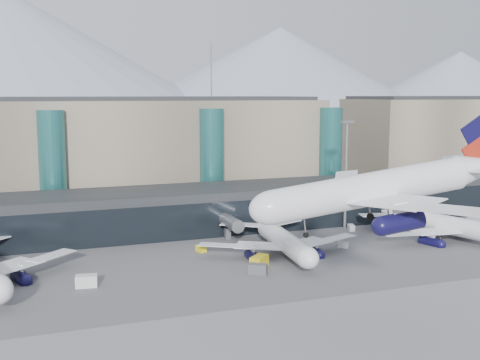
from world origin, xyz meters
The scene contains 18 objects.
ground centered at (0.00, 0.00, 0.00)m, with size 900.00×900.00×0.00m, color #515154.
runway_strip centered at (0.00, -15.00, 0.02)m, with size 400.00×40.00×0.04m, color slate.
runway_markings centered at (0.00, -15.00, 0.05)m, with size 128.00×1.00×0.02m.
concourse centered at (-0.02, 57.73, 4.97)m, with size 170.00×27.00×10.00m.
terminal_main centered at (-25.00, 90.00, 15.44)m, with size 130.00×30.00×31.00m.
terminal_east centered at (95.00, 90.00, 15.44)m, with size 70.00×30.00×31.00m.
teal_towers centered at (-14.99, 74.01, 14.01)m, with size 116.40×19.40×46.00m.
mountain_ridge centered at (15.97, 380.00, 45.74)m, with size 910.00×400.00×110.00m.
lightmast_mid centered at (30.00, 48.00, 14.42)m, with size 3.00×1.20×25.60m.
hero_jet centered at (1.75, -12.46, 21.50)m, with size 36.25×36.65×11.85m.
jet_parked_mid centered at (6.02, 32.42, 4.27)m, with size 34.93×34.54×11.29m.
jet_parked_right centered at (44.48, 32.41, 4.42)m, with size 34.85×36.40×11.68m.
veh_a centered at (-32.81, 23.70, 1.00)m, with size 3.54×1.99×1.99m, color silver.
veh_b centered at (-8.56, 38.65, 0.66)m, with size 2.27×1.40×1.31m, color yellow.
veh_c centered at (-3.39, 20.52, 0.92)m, with size 3.32×1.75×1.85m, color #494A4E.
veh_d centered at (29.99, 44.97, 0.68)m, with size 2.38×1.28×1.36m, color silver.
veh_g centered at (20.17, 31.63, 0.62)m, with size 2.13×1.24×1.24m, color silver.
veh_h centered at (-1.71, 24.02, 1.12)m, with size 4.06×2.13×2.24m, color yellow.
Camera 1 is at (-41.97, -75.52, 31.85)m, focal length 45.00 mm.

